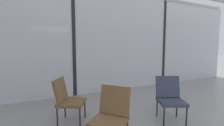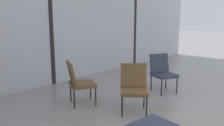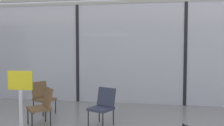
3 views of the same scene
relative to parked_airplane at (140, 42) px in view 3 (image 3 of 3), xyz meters
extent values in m
cube|color=silver|center=(-1.65, -6.14, -0.53)|extent=(14.00, 0.08, 3.24)
cube|color=black|center=(-1.65, -6.14, -0.53)|extent=(0.10, 0.12, 3.24)
cube|color=black|center=(1.85, -6.14, -0.53)|extent=(0.10, 0.12, 3.24)
cube|color=#B7B2A8|center=(-1.65, -6.14, 1.14)|extent=(13.72, 0.12, 0.10)
ellipsoid|color=#B2BCD6|center=(0.31, 0.00, 0.00)|extent=(11.82, 4.29, 4.29)
sphere|color=gray|center=(-5.13, 0.00, 0.00)|extent=(2.36, 2.36, 2.36)
sphere|color=black|center=(-2.94, -1.97, 0.32)|extent=(0.28, 0.28, 0.28)
sphere|color=black|center=(-2.04, -1.97, 0.32)|extent=(0.28, 0.28, 0.28)
sphere|color=black|center=(-1.14, -1.97, 0.32)|extent=(0.28, 0.28, 0.28)
sphere|color=black|center=(-0.24, -1.97, 0.32)|extent=(0.28, 0.28, 0.28)
sphere|color=black|center=(0.66, -1.97, 0.32)|extent=(0.28, 0.28, 0.28)
sphere|color=black|center=(1.56, -1.97, 0.32)|extent=(0.28, 0.28, 0.28)
cube|color=brown|center=(-2.07, -7.87, -1.74)|extent=(0.65, 0.65, 0.06)
cube|color=brown|center=(-2.26, -7.77, -1.49)|extent=(0.35, 0.49, 0.44)
cylinder|color=black|center=(-1.98, -8.15, -1.96)|extent=(0.03, 0.03, 0.37)
cylinder|color=black|center=(-1.79, -7.78, -1.96)|extent=(0.03, 0.03, 0.37)
cylinder|color=black|center=(-2.36, -7.96, -1.96)|extent=(0.03, 0.03, 0.37)
cylinder|color=black|center=(-2.16, -7.59, -1.96)|extent=(0.03, 0.03, 0.37)
cube|color=brown|center=(-1.73, -8.89, -1.74)|extent=(0.68, 0.68, 0.06)
cube|color=brown|center=(-1.57, -8.75, -1.49)|extent=(0.42, 0.45, 0.44)
cylinder|color=black|center=(-2.03, -8.87, -1.96)|extent=(0.03, 0.03, 0.37)
cylinder|color=black|center=(-1.76, -9.19, -1.96)|extent=(0.03, 0.03, 0.37)
cylinder|color=black|center=(-1.71, -8.59, -1.96)|extent=(0.03, 0.03, 0.37)
cylinder|color=black|center=(-1.44, -8.91, -1.96)|extent=(0.03, 0.03, 0.37)
cube|color=#33384C|center=(-0.29, -8.67, -1.74)|extent=(0.64, 0.64, 0.06)
cube|color=#33384C|center=(-0.20, -8.47, -1.49)|extent=(0.50, 0.33, 0.44)
cylinder|color=black|center=(-0.57, -8.77, -1.96)|extent=(0.03, 0.03, 0.37)
cylinder|color=black|center=(-0.19, -8.95, -1.96)|extent=(0.03, 0.03, 0.37)
cylinder|color=black|center=(-0.40, -8.39, -1.96)|extent=(0.03, 0.03, 0.37)
cylinder|color=black|center=(-0.01, -8.56, -1.96)|extent=(0.03, 0.03, 0.37)
cylinder|color=#B2B2B7|center=(-1.27, -10.48, -1.59)|extent=(0.06, 0.06, 1.10)
cube|color=gold|center=(-1.27, -10.48, -0.86)|extent=(0.44, 0.03, 0.32)
camera|label=1|loc=(-2.61, -10.86, -0.67)|focal=24.97mm
camera|label=2|loc=(-4.86, -11.26, -0.47)|focal=36.43mm
camera|label=3|loc=(1.00, -14.39, -0.30)|focal=40.88mm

